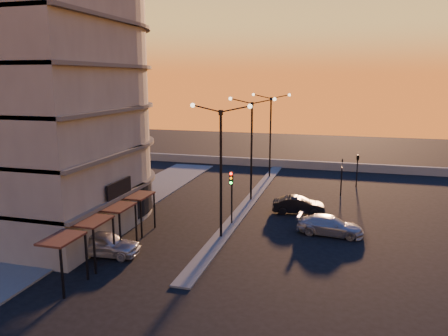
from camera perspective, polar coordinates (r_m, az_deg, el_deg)
ground at (r=31.53m, az=-0.40°, el=-9.08°), size 120.00×120.00×0.00m
sidewalk_west at (r=38.96m, az=-13.77°, el=-5.24°), size 5.00×40.00×0.12m
median at (r=40.73m, az=3.52°, el=-4.17°), size 1.20×36.00×0.12m
parapet at (r=55.70m, az=9.05°, el=0.50°), size 44.00×0.50×1.00m
building at (r=36.01m, az=-22.85°, el=11.96°), size 14.35×17.08×25.00m
streetlamp_near at (r=30.00m, az=-0.41°, el=0.95°), size 4.32×0.32×9.51m
streetlamp_mid at (r=39.58m, az=3.63°, el=3.56°), size 4.32×0.32×9.51m
streetlamp_far at (r=49.32m, az=6.09°, el=5.13°), size 4.32×0.32×9.51m
traffic_light_main at (r=33.30m, az=0.97°, el=-2.73°), size 0.28×0.44×4.25m
signal_east_a at (r=43.32m, az=15.10°, el=-1.05°), size 0.13×0.16×3.60m
signal_east_b at (r=47.03m, az=17.08°, el=1.28°), size 0.42×1.99×3.60m
car_hatchback at (r=29.38m, az=-15.38°, el=-9.50°), size 4.70×2.21×1.56m
car_sedan at (r=37.23m, az=9.69°, el=-4.81°), size 4.50×2.13×1.42m
car_wagon at (r=32.82m, az=13.69°, el=-7.30°), size 4.88×2.29×1.38m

